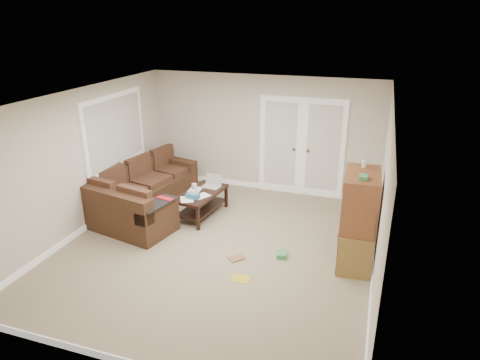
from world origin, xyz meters
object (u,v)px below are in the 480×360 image
(coffee_table, at_px, (202,202))
(side_cabinet, at_px, (355,248))
(sectional_sofa, at_px, (139,196))
(tv_armoire, at_px, (358,219))

(coffee_table, bearing_deg, side_cabinet, -12.56)
(sectional_sofa, bearing_deg, side_cabinet, 0.75)
(sectional_sofa, relative_size, tv_armoire, 1.88)
(coffee_table, relative_size, side_cabinet, 1.20)
(tv_armoire, distance_m, side_cabinet, 0.45)
(coffee_table, distance_m, tv_armoire, 3.08)
(sectional_sofa, height_order, coffee_table, sectional_sofa)
(sectional_sofa, distance_m, coffee_table, 1.26)
(tv_armoire, xyz_separation_m, side_cabinet, (0.00, -0.25, -0.37))
(tv_armoire, bearing_deg, side_cabinet, -91.42)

